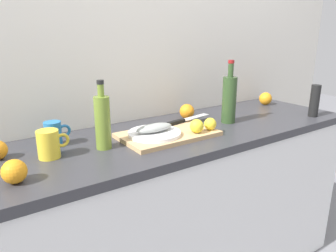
{
  "coord_description": "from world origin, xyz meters",
  "views": [
    {
      "loc": [
        -0.87,
        -1.2,
        1.37
      ],
      "look_at": [
        -0.08,
        -0.04,
        0.95
      ],
      "focal_mm": 34.28,
      "sensor_mm": 36.0,
      "label": 1
    }
  ],
  "objects_px": {
    "fish_fillet": "(154,128)",
    "coffee_mug_0": "(54,134)",
    "coffee_mug_1": "(49,144)",
    "orange_0": "(266,99)",
    "wine_bottle": "(229,99)",
    "pepper_mill": "(315,101)",
    "cutting_board": "(168,134)",
    "chef_knife": "(183,120)",
    "olive_oil_bottle": "(103,121)",
    "white_plate": "(154,133)",
    "lemon_0": "(197,126)"
  },
  "relations": [
    {
      "from": "coffee_mug_1",
      "to": "orange_0",
      "type": "xyz_separation_m",
      "value": [
        1.42,
        0.14,
        -0.01
      ]
    },
    {
      "from": "fish_fillet",
      "to": "orange_0",
      "type": "height_order",
      "value": "orange_0"
    },
    {
      "from": "wine_bottle",
      "to": "pepper_mill",
      "type": "bearing_deg",
      "value": -20.78
    },
    {
      "from": "cutting_board",
      "to": "olive_oil_bottle",
      "type": "distance_m",
      "value": 0.33
    },
    {
      "from": "chef_knife",
      "to": "pepper_mill",
      "type": "distance_m",
      "value": 0.77
    },
    {
      "from": "white_plate",
      "to": "pepper_mill",
      "type": "xyz_separation_m",
      "value": [
        0.96,
        -0.17,
        0.06
      ]
    },
    {
      "from": "olive_oil_bottle",
      "to": "wine_bottle",
      "type": "distance_m",
      "value": 0.71
    },
    {
      "from": "coffee_mug_0",
      "to": "orange_0",
      "type": "distance_m",
      "value": 1.37
    },
    {
      "from": "cutting_board",
      "to": "chef_knife",
      "type": "relative_size",
      "value": 1.52
    },
    {
      "from": "coffee_mug_0",
      "to": "pepper_mill",
      "type": "relative_size",
      "value": 0.61
    },
    {
      "from": "coffee_mug_0",
      "to": "coffee_mug_1",
      "type": "xyz_separation_m",
      "value": [
        -0.05,
        -0.13,
        0.0
      ]
    },
    {
      "from": "white_plate",
      "to": "lemon_0",
      "type": "relative_size",
      "value": 3.74
    },
    {
      "from": "coffee_mug_0",
      "to": "orange_0",
      "type": "bearing_deg",
      "value": 0.43
    },
    {
      "from": "cutting_board",
      "to": "coffee_mug_0",
      "type": "height_order",
      "value": "coffee_mug_0"
    },
    {
      "from": "cutting_board",
      "to": "lemon_0",
      "type": "bearing_deg",
      "value": -37.92
    },
    {
      "from": "pepper_mill",
      "to": "wine_bottle",
      "type": "bearing_deg",
      "value": 159.22
    },
    {
      "from": "fish_fillet",
      "to": "olive_oil_bottle",
      "type": "bearing_deg",
      "value": 175.04
    },
    {
      "from": "lemon_0",
      "to": "cutting_board",
      "type": "bearing_deg",
      "value": 142.08
    },
    {
      "from": "fish_fillet",
      "to": "coffee_mug_0",
      "type": "bearing_deg",
      "value": 156.65
    },
    {
      "from": "olive_oil_bottle",
      "to": "pepper_mill",
      "type": "height_order",
      "value": "olive_oil_bottle"
    },
    {
      "from": "coffee_mug_1",
      "to": "orange_0",
      "type": "bearing_deg",
      "value": 5.51
    },
    {
      "from": "olive_oil_bottle",
      "to": "pepper_mill",
      "type": "xyz_separation_m",
      "value": [
        1.19,
        -0.19,
        -0.03
      ]
    },
    {
      "from": "wine_bottle",
      "to": "coffee_mug_1",
      "type": "xyz_separation_m",
      "value": [
        -0.92,
        0.03,
        -0.07
      ]
    },
    {
      "from": "olive_oil_bottle",
      "to": "coffee_mug_0",
      "type": "bearing_deg",
      "value": 136.76
    },
    {
      "from": "fish_fillet",
      "to": "coffee_mug_0",
      "type": "height_order",
      "value": "coffee_mug_0"
    },
    {
      "from": "chef_knife",
      "to": "olive_oil_bottle",
      "type": "bearing_deg",
      "value": 179.56
    },
    {
      "from": "wine_bottle",
      "to": "coffee_mug_1",
      "type": "bearing_deg",
      "value": 178.11
    },
    {
      "from": "pepper_mill",
      "to": "chef_knife",
      "type": "bearing_deg",
      "value": 159.7
    },
    {
      "from": "cutting_board",
      "to": "orange_0",
      "type": "xyz_separation_m",
      "value": [
        0.9,
        0.18,
        0.03
      ]
    },
    {
      "from": "orange_0",
      "to": "fish_fillet",
      "type": "bearing_deg",
      "value": -169.53
    },
    {
      "from": "cutting_board",
      "to": "coffee_mug_0",
      "type": "relative_size",
      "value": 3.97
    },
    {
      "from": "white_plate",
      "to": "wine_bottle",
      "type": "bearing_deg",
      "value": 1.54
    },
    {
      "from": "coffee_mug_1",
      "to": "orange_0",
      "type": "height_order",
      "value": "coffee_mug_1"
    },
    {
      "from": "orange_0",
      "to": "coffee_mug_0",
      "type": "bearing_deg",
      "value": -179.57
    },
    {
      "from": "cutting_board",
      "to": "orange_0",
      "type": "height_order",
      "value": "orange_0"
    },
    {
      "from": "wine_bottle",
      "to": "orange_0",
      "type": "relative_size",
      "value": 4.01
    },
    {
      "from": "coffee_mug_0",
      "to": "chef_knife",
      "type": "bearing_deg",
      "value": -6.79
    },
    {
      "from": "lemon_0",
      "to": "coffee_mug_1",
      "type": "relative_size",
      "value": 0.52
    },
    {
      "from": "cutting_board",
      "to": "wine_bottle",
      "type": "distance_m",
      "value": 0.42
    },
    {
      "from": "cutting_board",
      "to": "chef_knife",
      "type": "height_order",
      "value": "chef_knife"
    },
    {
      "from": "coffee_mug_0",
      "to": "coffee_mug_1",
      "type": "distance_m",
      "value": 0.14
    },
    {
      "from": "chef_knife",
      "to": "coffee_mug_0",
      "type": "height_order",
      "value": "coffee_mug_0"
    },
    {
      "from": "white_plate",
      "to": "chef_knife",
      "type": "distance_m",
      "value": 0.25
    },
    {
      "from": "white_plate",
      "to": "chef_knife",
      "type": "bearing_deg",
      "value": 22.02
    },
    {
      "from": "chef_knife",
      "to": "wine_bottle",
      "type": "xyz_separation_m",
      "value": [
        0.24,
        -0.08,
        0.1
      ]
    },
    {
      "from": "cutting_board",
      "to": "coffee_mug_0",
      "type": "distance_m",
      "value": 0.5
    },
    {
      "from": "white_plate",
      "to": "wine_bottle",
      "type": "relative_size",
      "value": 0.73
    },
    {
      "from": "white_plate",
      "to": "coffee_mug_0",
      "type": "bearing_deg",
      "value": 156.65
    },
    {
      "from": "fish_fillet",
      "to": "cutting_board",
      "type": "bearing_deg",
      "value": -1.66
    },
    {
      "from": "coffee_mug_1",
      "to": "pepper_mill",
      "type": "bearing_deg",
      "value": -8.7
    }
  ]
}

